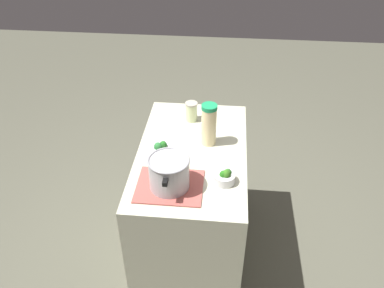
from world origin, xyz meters
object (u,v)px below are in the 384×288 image
cooking_pot (169,172)px  broccoli_bowl_center (225,177)px  broccoli_bowl_front (162,149)px  lemonade_pitcher (209,124)px  mason_jar (191,111)px

cooking_pot → broccoli_bowl_center: size_ratio=2.46×
cooking_pot → broccoli_bowl_front: cooking_pot is taller
lemonade_pitcher → broccoli_bowl_center: size_ratio=2.26×
lemonade_pitcher → broccoli_bowl_center: bearing=-162.7°
broccoli_bowl_front → broccoli_bowl_center: (-0.22, -0.36, 0.01)m
broccoli_bowl_front → broccoli_bowl_center: 0.42m
cooking_pot → broccoli_bowl_front: (0.28, 0.08, -0.07)m
cooking_pot → broccoli_bowl_front: bearing=16.1°
cooking_pot → lemonade_pitcher: size_ratio=1.09×
lemonade_pitcher → broccoli_bowl_front: lemonade_pitcher is taller
broccoli_bowl_front → cooking_pot: bearing=-163.9°
cooking_pot → mason_jar: (0.65, -0.05, -0.03)m
cooking_pot → mason_jar: cooking_pot is taller
broccoli_bowl_center → mason_jar: bearing=21.7°
cooking_pot → broccoli_bowl_front: size_ratio=2.07×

